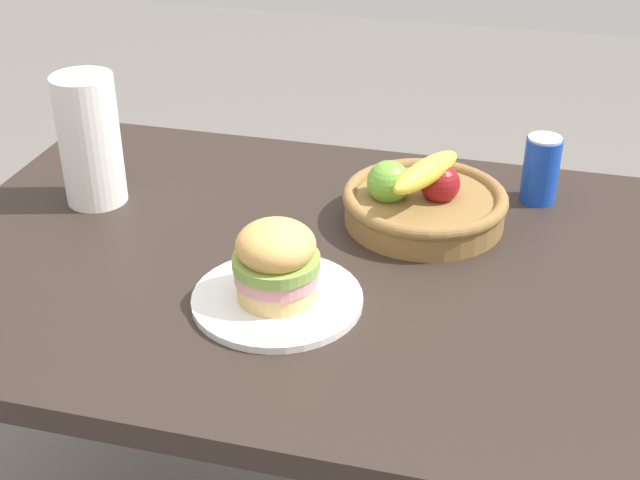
% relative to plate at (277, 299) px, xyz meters
% --- Properties ---
extents(dining_table, '(1.40, 0.90, 0.75)m').
position_rel_plate_xyz_m(dining_table, '(0.07, 0.14, -0.11)').
color(dining_table, '#2D231E').
rests_on(dining_table, ground_plane).
extents(plate, '(0.26, 0.26, 0.01)m').
position_rel_plate_xyz_m(plate, '(0.00, 0.00, 0.00)').
color(plate, white).
rests_on(plate, dining_table).
extents(sandwich, '(0.13, 0.13, 0.12)m').
position_rel_plate_xyz_m(sandwich, '(-0.00, 0.00, 0.07)').
color(sandwich, '#E5BC75').
rests_on(sandwich, plate).
extents(soda_can, '(0.07, 0.07, 0.13)m').
position_rel_plate_xyz_m(soda_can, '(0.37, 0.45, 0.06)').
color(soda_can, blue).
rests_on(soda_can, dining_table).
extents(fruit_basket, '(0.29, 0.29, 0.14)m').
position_rel_plate_xyz_m(fruit_basket, '(0.17, 0.31, 0.04)').
color(fruit_basket, olive).
rests_on(fruit_basket, dining_table).
extents(paper_towel_roll, '(0.11, 0.11, 0.24)m').
position_rel_plate_xyz_m(paper_towel_roll, '(-0.42, 0.24, 0.11)').
color(paper_towel_roll, white).
rests_on(paper_towel_roll, dining_table).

